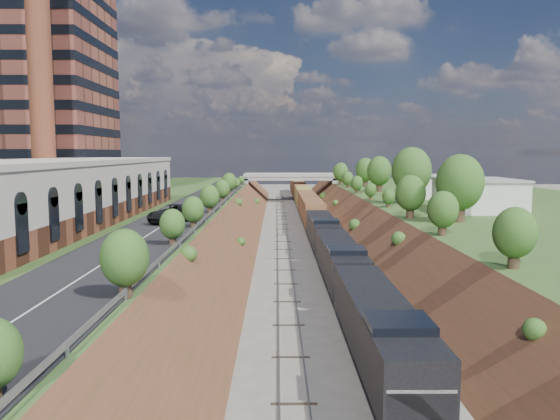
{
  "coord_description": "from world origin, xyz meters",
  "views": [
    {
      "loc": [
        -3.47,
        -20.68,
        12.74
      ],
      "look_at": [
        -3.08,
        43.45,
        6.0
      ],
      "focal_mm": 35.0,
      "sensor_mm": 36.0,
      "label": 1
    }
  ],
  "objects": [
    {
      "name": "embankment_right",
      "position": [
        11.0,
        60.0,
        0.0
      ],
      "size": [
        10.0,
        180.0,
        10.0
      ],
      "primitive_type": "cube",
      "rotation": [
        0.0,
        0.79,
        0.0
      ],
      "color": "brown",
      "rests_on": "ground"
    },
    {
      "name": "guardrail",
      "position": [
        -11.4,
        59.8,
        5.55
      ],
      "size": [
        0.1,
        171.0,
        0.7
      ],
      "color": "#99999E",
      "rests_on": "platform_left"
    },
    {
      "name": "embankment_left",
      "position": [
        -11.0,
        60.0,
        0.0
      ],
      "size": [
        10.0,
        180.0,
        10.0
      ],
      "primitive_type": "cube",
      "rotation": [
        0.0,
        0.79,
        0.0
      ],
      "color": "brown",
      "rests_on": "ground"
    },
    {
      "name": "overpass",
      "position": [
        0.0,
        122.0,
        4.92
      ],
      "size": [
        24.5,
        8.3,
        7.4
      ],
      "color": "gray",
      "rests_on": "ground"
    },
    {
      "name": "rail_left_track",
      "position": [
        -2.6,
        60.0,
        0.09
      ],
      "size": [
        1.58,
        180.0,
        0.18
      ],
      "primitive_type": "cube",
      "color": "gray",
      "rests_on": "ground"
    },
    {
      "name": "highrise_tower",
      "position": [
        -44.0,
        72.0,
        32.88
      ],
      "size": [
        22.0,
        22.0,
        53.9
      ],
      "color": "brown",
      "rests_on": "platform_left"
    },
    {
      "name": "smokestack",
      "position": [
        -36.0,
        56.0,
        25.0
      ],
      "size": [
        3.2,
        3.2,
        40.0
      ],
      "primitive_type": "cylinder",
      "color": "brown",
      "rests_on": "platform_left"
    },
    {
      "name": "commercial_building",
      "position": [
        -28.0,
        38.0,
        8.51
      ],
      "size": [
        14.3,
        62.3,
        7.0
      ],
      "color": "brown",
      "rests_on": "platform_left"
    },
    {
      "name": "platform_right",
      "position": [
        33.0,
        60.0,
        2.5
      ],
      "size": [
        44.0,
        180.0,
        5.0
      ],
      "primitive_type": "cube",
      "color": "#3C5724",
      "rests_on": "ground"
    },
    {
      "name": "suv",
      "position": [
        -14.93,
        39.15,
        6.08
      ],
      "size": [
        5.44,
        7.71,
        1.95
      ],
      "primitive_type": "imported",
      "rotation": [
        0.0,
        0.0,
        -0.35
      ],
      "color": "black",
      "rests_on": "road"
    },
    {
      "name": "platform_left",
      "position": [
        -33.0,
        60.0,
        2.5
      ],
      "size": [
        44.0,
        180.0,
        5.0
      ],
      "primitive_type": "cube",
      "color": "#3C5724",
      "rests_on": "ground"
    },
    {
      "name": "tree_left_crest",
      "position": [
        -11.8,
        20.0,
        7.04
      ],
      "size": [
        2.45,
        2.45,
        3.55
      ],
      "color": "#473323",
      "rests_on": "platform_left"
    },
    {
      "name": "white_building_far",
      "position": [
        23.0,
        74.0,
        6.8
      ],
      "size": [
        8.0,
        10.0,
        3.6
      ],
      "primitive_type": "cube",
      "color": "silver",
      "rests_on": "platform_right"
    },
    {
      "name": "road",
      "position": [
        -15.5,
        60.0,
        5.05
      ],
      "size": [
        8.0,
        180.0,
        0.1
      ],
      "primitive_type": "cube",
      "color": "black",
      "rests_on": "platform_left"
    },
    {
      "name": "tree_right_large",
      "position": [
        17.0,
        40.0,
        9.38
      ],
      "size": [
        5.25,
        5.25,
        7.61
      ],
      "color": "#473323",
      "rests_on": "platform_right"
    },
    {
      "name": "freight_train",
      "position": [
        2.6,
        85.8,
        2.72
      ],
      "size": [
        3.23,
        163.97,
        4.77
      ],
      "color": "black",
      "rests_on": "ground"
    },
    {
      "name": "rail_right_track",
      "position": [
        2.6,
        60.0,
        0.09
      ],
      "size": [
        1.58,
        180.0,
        0.18
      ],
      "primitive_type": "cube",
      "color": "gray",
      "rests_on": "ground"
    },
    {
      "name": "white_building_near",
      "position": [
        23.5,
        52.0,
        7.0
      ],
      "size": [
        9.0,
        12.0,
        4.0
      ],
      "primitive_type": "cube",
      "color": "silver",
      "rests_on": "platform_right"
    }
  ]
}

